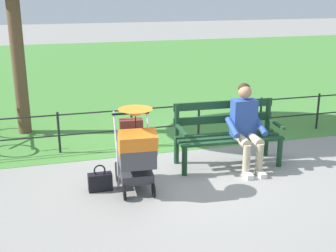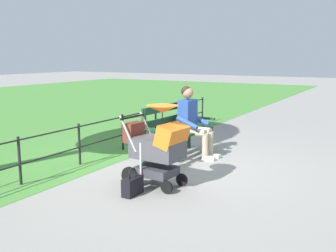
% 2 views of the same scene
% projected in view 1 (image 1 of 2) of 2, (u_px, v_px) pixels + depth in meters
% --- Properties ---
extents(ground_plane, '(60.00, 60.00, 0.00)m').
position_uv_depth(ground_plane, '(189.00, 170.00, 6.66)').
color(ground_plane, gray).
extents(grass_lawn, '(40.00, 16.00, 0.01)m').
position_uv_depth(grass_lawn, '(105.00, 70.00, 14.74)').
color(grass_lawn, '#478438').
rests_on(grass_lawn, ground).
extents(park_bench, '(1.62, 0.67, 0.96)m').
position_uv_depth(park_bench, '(227.00, 131.00, 6.77)').
color(park_bench, '#193D23').
rests_on(park_bench, ground).
extents(person_on_bench, '(0.55, 0.74, 1.28)m').
position_uv_depth(person_on_bench, '(246.00, 124.00, 6.58)').
color(person_on_bench, tan).
rests_on(person_on_bench, ground).
extents(stroller, '(0.56, 0.92, 1.15)m').
position_uv_depth(stroller, '(135.00, 148.00, 5.84)').
color(stroller, black).
rests_on(stroller, ground).
extents(handbag, '(0.32, 0.14, 0.37)m').
position_uv_depth(handbag, '(100.00, 181.00, 5.95)').
color(handbag, black).
rests_on(handbag, ground).
extents(park_fence, '(8.53, 0.04, 0.70)m').
position_uv_depth(park_fence, '(193.00, 118.00, 7.83)').
color(park_fence, black).
rests_on(park_fence, ground).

